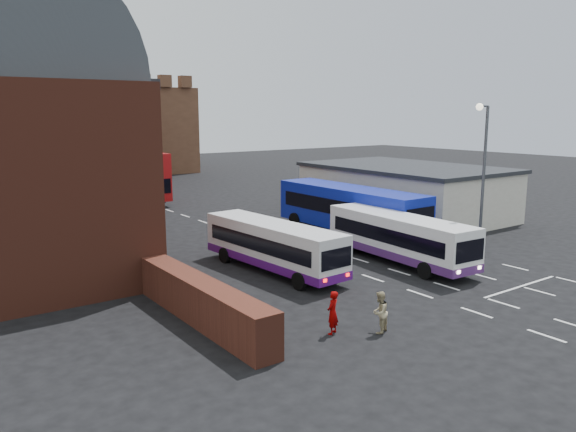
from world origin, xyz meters
TOP-DOWN VIEW (x-y plane):
  - ground at (0.00, 0.00)m, footprint 180.00×180.00m
  - forecourt_wall at (-10.20, 2.00)m, footprint 1.20×10.00m
  - cream_building at (15.00, 14.00)m, footprint 10.40×16.40m
  - brick_terrace at (-6.00, 46.00)m, footprint 22.00×10.00m
  - castle_keep at (6.00, 66.00)m, footprint 22.00×22.00m
  - bus_white_outbound at (-3.45, 6.64)m, footprint 2.96×9.96m
  - bus_white_inbound at (3.44, 3.84)m, footprint 3.05×10.28m
  - bus_blue at (6.00, 10.87)m, footprint 3.27×12.67m
  - bus_red_double at (-0.63, 35.59)m, footprint 3.56×12.40m
  - street_lamp at (8.30, 1.94)m, footprint 1.78×0.78m
  - pedestrian_red at (-6.62, -2.09)m, footprint 0.75×0.65m
  - pedestrian_beige at (-5.04, -3.10)m, footprint 1.00×0.90m

SIDE VIEW (x-z plane):
  - ground at x=0.00m, z-range 0.00..0.00m
  - pedestrian_beige at x=-5.04m, z-range 0.00..1.69m
  - pedestrian_red at x=-6.62m, z-range 0.00..1.74m
  - forecourt_wall at x=-10.20m, z-range 0.00..1.80m
  - bus_white_outbound at x=-3.45m, z-range 0.24..2.93m
  - bus_white_inbound at x=3.44m, z-range 0.25..3.02m
  - bus_blue at x=6.00m, z-range 0.31..3.76m
  - cream_building at x=15.00m, z-range 0.03..4.28m
  - bus_red_double at x=-0.63m, z-range 0.15..5.07m
  - street_lamp at x=8.30m, z-range 0.94..10.05m
  - brick_terrace at x=-6.00m, z-range 0.00..11.00m
  - castle_keep at x=6.00m, z-range 0.00..12.00m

